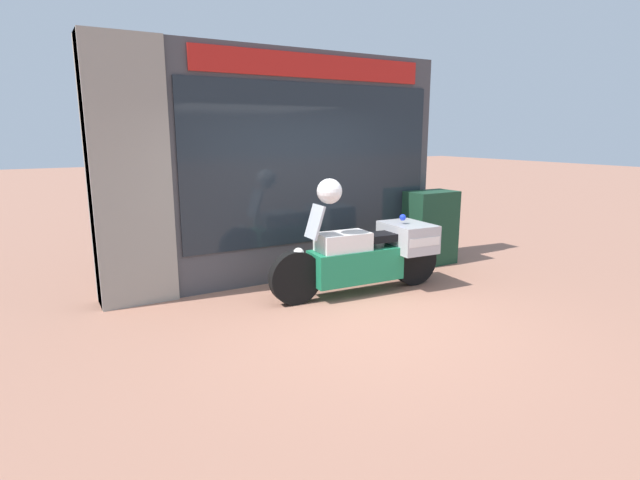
# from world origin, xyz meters

# --- Properties ---
(ground_plane) EXTENTS (60.00, 60.00, 0.00)m
(ground_plane) POSITION_xyz_m (0.00, 0.00, 0.00)
(ground_plane) COLOR #9E6B56
(shop_building) EXTENTS (5.10, 0.55, 3.24)m
(shop_building) POSITION_xyz_m (-0.39, 2.00, 1.63)
(shop_building) COLOR #424247
(shop_building) RESTS_ON ground
(window_display) EXTENTS (3.73, 0.30, 1.86)m
(window_display) POSITION_xyz_m (0.39, 2.03, 0.45)
(window_display) COLOR slate
(window_display) RESTS_ON ground
(paramedic_motorcycle) EXTENTS (2.52, 0.80, 1.24)m
(paramedic_motorcycle) POSITION_xyz_m (0.71, 0.78, 0.53)
(paramedic_motorcycle) COLOR black
(paramedic_motorcycle) RESTS_ON ground
(utility_cabinet) EXTENTS (0.80, 0.50, 1.19)m
(utility_cabinet) POSITION_xyz_m (2.43, 1.51, 0.60)
(utility_cabinet) COLOR #193D28
(utility_cabinet) RESTS_ON ground
(white_helmet) EXTENTS (0.32, 0.32, 0.32)m
(white_helmet) POSITION_xyz_m (0.07, 0.82, 1.40)
(white_helmet) COLOR white
(white_helmet) RESTS_ON paramedic_motorcycle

